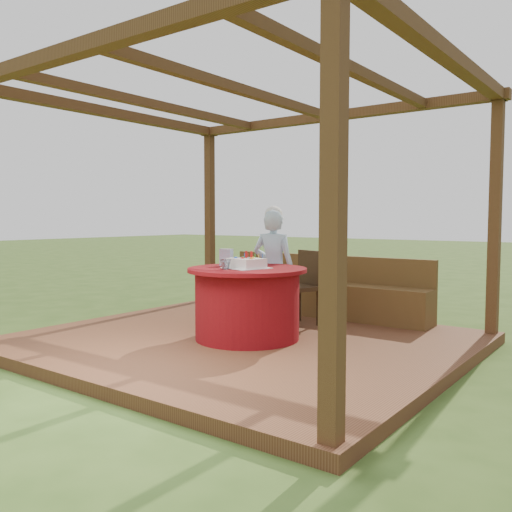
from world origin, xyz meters
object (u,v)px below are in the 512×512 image
Objects in this scene: birthday_cake at (246,263)px; gift_bag at (226,257)px; table at (247,303)px; chair at (302,283)px; drinking_glass at (226,264)px; elderly_woman at (273,267)px; bench at (321,295)px.

gift_bag is at bearing 166.14° from birthday_cake.
table is at bearing 117.73° from birthday_cake.
chair is 1.14m from birthday_cake.
chair is at bearing 88.89° from birthday_cake.
gift_bag is 0.40m from drinking_glass.
bench is at bearing 87.48° from elderly_woman.
bench is 3.32× the size of chair.
table is 0.44m from birthday_cake.
drinking_glass is (-0.00, -2.00, 0.56)m from bench.
table is 2.60× the size of birthday_cake.
chair reaches higher than table.
bench is 2.07× the size of elderly_woman.
gift_bag is at bearing 171.82° from table.
elderly_woman is (-0.17, -0.38, 0.22)m from chair.
birthday_cake is at bearing -28.00° from gift_bag.
gift_bag reaches higher than chair.
drinking_glass is (0.25, -0.31, -0.04)m from gift_bag.
birthday_cake reaches higher than drinking_glass.
chair is at bearing -80.01° from bench.
gift_bag is (-0.21, -0.63, 0.14)m from elderly_woman.
drinking_glass reaches higher than bench.
elderly_woman is 0.94m from drinking_glass.
chair reaches higher than drinking_glass.
birthday_cake is at bearing 66.00° from drinking_glass.
birthday_cake is 0.25m from drinking_glass.
gift_bag reaches higher than birthday_cake.
chair is 1.36m from drinking_glass.
birthday_cake is at bearing -91.11° from chair.
gift_bag reaches higher than table.
table is 6.70× the size of gift_bag.
gift_bag is at bearing -110.28° from chair.
elderly_woman is 7.58× the size of gift_bag.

